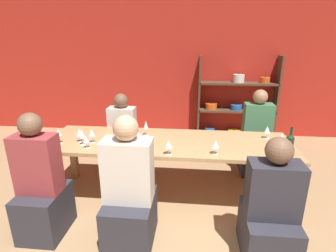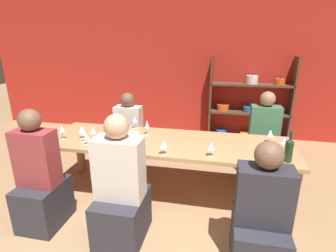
% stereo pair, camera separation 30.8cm
% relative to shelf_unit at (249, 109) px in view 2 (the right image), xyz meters
% --- Properties ---
extents(wall_back_red, '(8.80, 0.06, 2.70)m').
position_rel_shelf_unit_xyz_m(wall_back_red, '(-1.03, 0.20, 0.73)').
color(wall_back_red, red).
rests_on(wall_back_red, ground_plane).
extents(shelf_unit, '(1.48, 0.30, 1.58)m').
position_rel_shelf_unit_xyz_m(shelf_unit, '(0.00, 0.00, 0.00)').
color(shelf_unit, '#4C3828').
rests_on(shelf_unit, ground_plane).
extents(dining_table, '(2.85, 0.87, 0.74)m').
position_rel_shelf_unit_xyz_m(dining_table, '(-1.11, -2.22, 0.04)').
color(dining_table, tan).
rests_on(dining_table, ground_plane).
extents(mixing_bowl, '(0.27, 0.27, 0.11)m').
position_rel_shelf_unit_xyz_m(mixing_bowl, '(-1.52, -2.36, 0.18)').
color(mixing_bowl, '#B7BABC').
rests_on(mixing_bowl, dining_table).
extents(wine_bottle_green, '(0.08, 0.08, 0.31)m').
position_rel_shelf_unit_xyz_m(wine_bottle_green, '(0.15, -2.50, 0.24)').
color(wine_bottle_green, '#19381E').
rests_on(wine_bottle_green, dining_table).
extents(wine_glass_empty_a, '(0.08, 0.08, 0.16)m').
position_rel_shelf_unit_xyz_m(wine_glass_empty_a, '(-1.79, -1.97, 0.23)').
color(wine_glass_empty_a, white).
rests_on(wine_glass_empty_a, dining_table).
extents(wine_glass_empty_b, '(0.08, 0.08, 0.16)m').
position_rel_shelf_unit_xyz_m(wine_glass_empty_b, '(-2.10, -2.35, 0.23)').
color(wine_glass_empty_b, white).
rests_on(wine_glass_empty_b, dining_table).
extents(wine_glass_white_a, '(0.07, 0.07, 0.14)m').
position_rel_shelf_unit_xyz_m(wine_glass_white_a, '(-1.95, -2.51, 0.22)').
color(wine_glass_white_a, white).
rests_on(wine_glass_white_a, dining_table).
extents(wine_glass_red_a, '(0.07, 0.07, 0.18)m').
position_rel_shelf_unit_xyz_m(wine_glass_red_a, '(-2.03, -2.43, 0.25)').
color(wine_glass_red_a, white).
rests_on(wine_glass_red_a, dining_table).
extents(wine_glass_empty_c, '(0.07, 0.07, 0.17)m').
position_rel_shelf_unit_xyz_m(wine_glass_empty_c, '(-1.61, -1.85, 0.24)').
color(wine_glass_empty_c, white).
rests_on(wine_glass_empty_c, dining_table).
extents(wine_glass_white_b, '(0.08, 0.08, 0.15)m').
position_rel_shelf_unit_xyz_m(wine_glass_white_b, '(0.16, -2.23, 0.23)').
color(wine_glass_white_b, white).
rests_on(wine_glass_white_b, dining_table).
extents(wine_glass_red_b, '(0.08, 0.08, 0.15)m').
position_rel_shelf_unit_xyz_m(wine_glass_red_b, '(-1.06, -2.58, 0.23)').
color(wine_glass_red_b, white).
rests_on(wine_glass_red_b, dining_table).
extents(wine_glass_white_c, '(0.06, 0.06, 0.19)m').
position_rel_shelf_unit_xyz_m(wine_glass_white_c, '(-1.39, -2.05, 0.25)').
color(wine_glass_white_c, white).
rests_on(wine_glass_white_c, dining_table).
extents(wine_glass_red_c, '(0.07, 0.07, 0.18)m').
position_rel_shelf_unit_xyz_m(wine_glass_red_c, '(-2.31, -2.41, 0.25)').
color(wine_glass_red_c, white).
rests_on(wine_glass_red_c, dining_table).
extents(wine_glass_red_d, '(0.07, 0.07, 0.16)m').
position_rel_shelf_unit_xyz_m(wine_glass_red_d, '(-1.95, -2.35, 0.24)').
color(wine_glass_red_d, white).
rests_on(wine_glass_red_d, dining_table).
extents(wine_glass_red_e, '(0.08, 0.08, 0.15)m').
position_rel_shelf_unit_xyz_m(wine_glass_red_e, '(-0.58, -2.53, 0.23)').
color(wine_glass_red_e, white).
rests_on(wine_glass_red_e, dining_table).
extents(wine_glass_white_d, '(0.07, 0.07, 0.15)m').
position_rel_shelf_unit_xyz_m(wine_glass_white_d, '(0.05, -2.01, 0.22)').
color(wine_glass_white_d, white).
rests_on(wine_glass_white_d, dining_table).
extents(person_near_a, '(0.44, 0.55, 1.26)m').
position_rel_shelf_unit_xyz_m(person_near_a, '(-1.38, -2.99, -0.16)').
color(person_near_a, '#2D2D38').
rests_on(person_near_a, ground_plane).
extents(person_far_a, '(0.39, 0.49, 1.22)m').
position_rel_shelf_unit_xyz_m(person_far_a, '(0.08, -1.44, -0.17)').
color(person_far_a, '#2D2D38').
rests_on(person_far_a, ground_plane).
extents(person_near_b, '(0.44, 0.54, 1.13)m').
position_rel_shelf_unit_xyz_m(person_near_b, '(-0.13, -3.04, -0.21)').
color(person_near_b, '#2D2D38').
rests_on(person_near_b, ground_plane).
extents(person_far_b, '(0.40, 0.49, 1.12)m').
position_rel_shelf_unit_xyz_m(person_far_b, '(-1.87, -1.41, -0.21)').
color(person_far_b, '#2D2D38').
rests_on(person_far_b, ground_plane).
extents(person_near_c, '(0.39, 0.49, 1.25)m').
position_rel_shelf_unit_xyz_m(person_near_c, '(-2.25, -2.97, -0.16)').
color(person_near_c, '#2D2D38').
rests_on(person_near_c, ground_plane).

